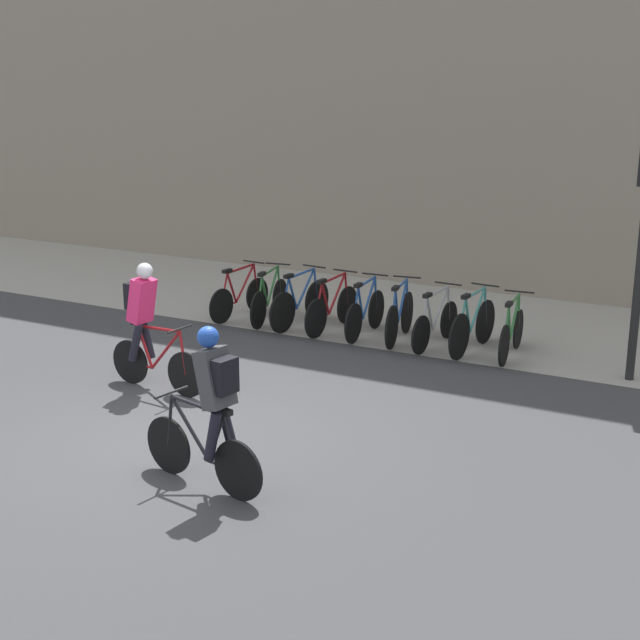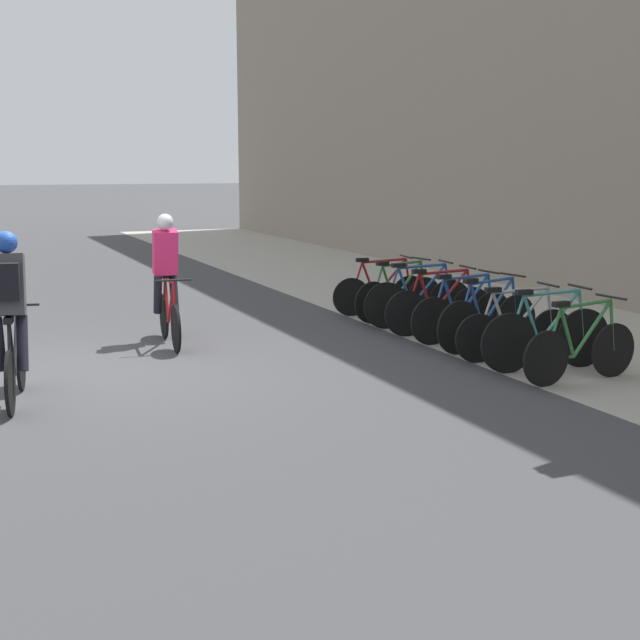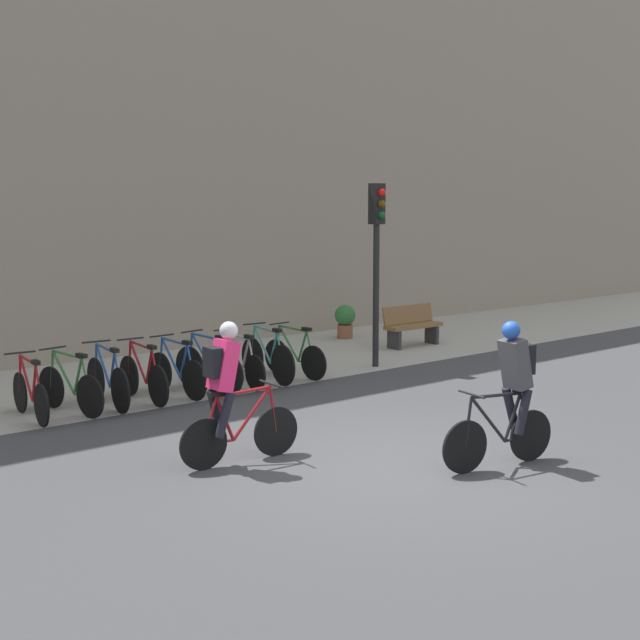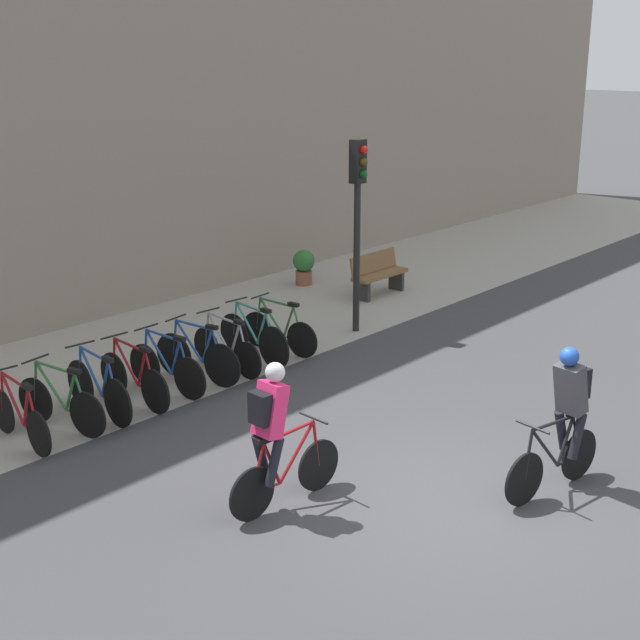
{
  "view_description": "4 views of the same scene",
  "coord_description": "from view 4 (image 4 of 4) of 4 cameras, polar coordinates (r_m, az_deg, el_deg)",
  "views": [
    {
      "loc": [
        6.03,
        -7.71,
        4.13
      ],
      "look_at": [
        0.32,
        2.95,
        0.82
      ],
      "focal_mm": 50.0,
      "sensor_mm": 36.0,
      "label": 1
    },
    {
      "loc": [
        10.26,
        -1.37,
        2.4
      ],
      "look_at": [
        1.35,
        2.41,
        0.7
      ],
      "focal_mm": 50.0,
      "sensor_mm": 36.0,
      "label": 2
    },
    {
      "loc": [
        -7.37,
        -7.32,
        3.2
      ],
      "look_at": [
        0.55,
        2.1,
        1.52
      ],
      "focal_mm": 50.0,
      "sensor_mm": 36.0,
      "label": 3
    },
    {
      "loc": [
        -7.96,
        -4.92,
        4.99
      ],
      "look_at": [
        0.81,
        2.72,
        1.43
      ],
      "focal_mm": 50.0,
      "sensor_mm": 36.0,
      "label": 4
    }
  ],
  "objects": [
    {
      "name": "ground",
      "position": [
        10.61,
        8.39,
        -11.27
      ],
      "size": [
        200.0,
        200.0,
        0.0
      ],
      "primitive_type": "plane",
      "color": "#3D3D3F"
    },
    {
      "name": "kerb_strip",
      "position": [
        14.98,
        -13.81,
        -2.94
      ],
      "size": [
        44.0,
        4.5,
        0.01
      ],
      "primitive_type": "cube",
      "color": "#A39E93",
      "rests_on": "ground"
    },
    {
      "name": "cyclist_pink",
      "position": [
        9.88,
        -2.95,
        -7.18
      ],
      "size": [
        1.64,
        0.46,
        1.75
      ],
      "color": "black",
      "rests_on": "ground"
    },
    {
      "name": "cyclist_grey",
      "position": [
        10.74,
        15.45,
        -5.78
      ],
      "size": [
        1.64,
        0.54,
        1.76
      ],
      "color": "black",
      "rests_on": "ground"
    },
    {
      "name": "parked_bike_0",
      "position": [
        12.32,
        -18.65,
        -5.91
      ],
      "size": [
        0.46,
        1.63,
        0.94
      ],
      "color": "black",
      "rests_on": "ground"
    },
    {
      "name": "parked_bike_1",
      "position": [
        12.6,
        -16.26,
        -5.11
      ],
      "size": [
        0.46,
        1.64,
        0.96
      ],
      "color": "black",
      "rests_on": "ground"
    },
    {
      "name": "parked_bike_2",
      "position": [
        12.91,
        -14.0,
        -4.31
      ],
      "size": [
        0.46,
        1.72,
        0.98
      ],
      "color": "black",
      "rests_on": "ground"
    },
    {
      "name": "parked_bike_3",
      "position": [
        13.24,
        -11.83,
        -3.67
      ],
      "size": [
        0.46,
        1.7,
        0.96
      ],
      "color": "black",
      "rests_on": "ground"
    },
    {
      "name": "parked_bike_4",
      "position": [
        13.59,
        -9.78,
        -3.01
      ],
      "size": [
        0.46,
        1.64,
        0.96
      ],
      "color": "black",
      "rests_on": "ground"
    },
    {
      "name": "parked_bike_5",
      "position": [
        13.96,
        -7.84,
        -2.32
      ],
      "size": [
        0.46,
        1.66,
        0.98
      ],
      "color": "black",
      "rests_on": "ground"
    },
    {
      "name": "parked_bike_6",
      "position": [
        14.35,
        -5.99,
        -1.82
      ],
      "size": [
        0.46,
        1.66,
        0.94
      ],
      "color": "black",
      "rests_on": "ground"
    },
    {
      "name": "parked_bike_7",
      "position": [
        14.74,
        -4.27,
        -1.12
      ],
      "size": [
        0.46,
        1.72,
        0.99
      ],
      "color": "black",
      "rests_on": "ground"
    },
    {
      "name": "parked_bike_8",
      "position": [
        15.17,
        -2.61,
        -0.68
      ],
      "size": [
        0.46,
        1.61,
        0.95
      ],
      "color": "black",
      "rests_on": "ground"
    },
    {
      "name": "traffic_light_pole",
      "position": [
        15.85,
        2.44,
        7.65
      ],
      "size": [
        0.26,
        0.3,
        3.48
      ],
      "color": "black",
      "rests_on": "ground"
    },
    {
      "name": "bench",
      "position": [
        18.73,
        3.74,
        2.98
      ],
      "size": [
        1.46,
        0.44,
        0.89
      ],
      "color": "brown",
      "rests_on": "ground"
    },
    {
      "name": "potted_plant",
      "position": [
        19.51,
        -1.05,
        3.51
      ],
      "size": [
        0.48,
        0.48,
        0.78
      ],
      "color": "brown",
      "rests_on": "ground"
    }
  ]
}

